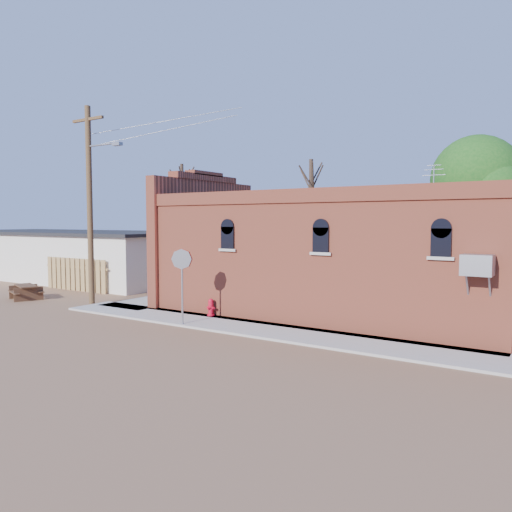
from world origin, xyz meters
The scene contains 14 objects.
ground centered at (0.00, 0.00, 0.00)m, with size 120.00×120.00×0.00m, color brown.
sidewalk_south centered at (1.50, 0.90, 0.04)m, with size 19.00×2.20×0.08m, color #9E9991.
sidewalk_west centered at (-6.30, 6.00, 0.04)m, with size 2.60×10.00×0.08m, color #9E9991.
brick_bar centered at (1.64, 5.49, 2.34)m, with size 16.40×7.97×6.30m.
storage_building centered at (-19.00, 8.00, 1.60)m, with size 20.40×8.40×3.17m.
wood_fence centered at (-12.80, 3.80, 0.90)m, with size 5.20×0.10×1.80m, color #A67B4B, non-canonical shape.
utility_pole centered at (-8.14, 1.20, 4.77)m, with size 3.12×0.26×9.00m.
tree_bare_near centered at (-3.00, 13.00, 5.96)m, with size 2.80×2.80×7.65m.
tree_bare_far centered at (-14.00, 14.00, 6.36)m, with size 2.80×2.80×8.16m.
tree_leafy centered at (6.00, 13.50, 5.93)m, with size 4.40×4.40×8.15m.
fire_hydrant centered at (-1.72, 1.80, 0.42)m, with size 0.40×0.40×0.69m.
stop_sign centered at (-1.62, 0.00, 2.20)m, with size 0.67×0.44×2.76m.
trash_barrel centered at (-7.30, 4.12, 0.43)m, with size 0.46×0.46×0.71m, color navy.
picnic_table centered at (-12.26, 0.50, 0.46)m, with size 2.04×1.80×0.71m.
Camera 1 is at (10.54, -13.68, 3.84)m, focal length 35.00 mm.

